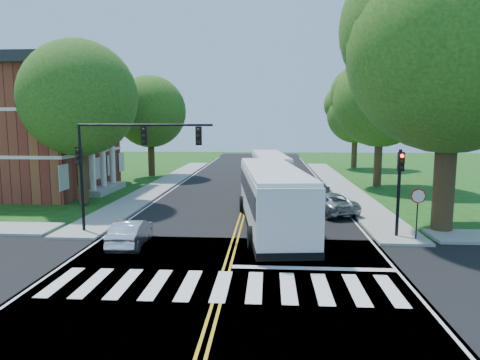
# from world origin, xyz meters

# --- Properties ---
(ground) EXTENTS (140.00, 140.00, 0.00)m
(ground) POSITION_xyz_m (0.00, 0.00, 0.00)
(ground) COLOR #173F0F
(ground) RESTS_ON ground
(road) EXTENTS (14.00, 96.00, 0.01)m
(road) POSITION_xyz_m (0.00, 18.00, 0.01)
(road) COLOR black
(road) RESTS_ON ground
(cross_road) EXTENTS (60.00, 12.00, 0.01)m
(cross_road) POSITION_xyz_m (0.00, 0.00, 0.01)
(cross_road) COLOR black
(cross_road) RESTS_ON ground
(center_line) EXTENTS (0.36, 70.00, 0.01)m
(center_line) POSITION_xyz_m (0.00, 22.00, 0.01)
(center_line) COLOR gold
(center_line) RESTS_ON road
(edge_line_w) EXTENTS (0.12, 70.00, 0.01)m
(edge_line_w) POSITION_xyz_m (-6.80, 22.00, 0.01)
(edge_line_w) COLOR silver
(edge_line_w) RESTS_ON road
(edge_line_e) EXTENTS (0.12, 70.00, 0.01)m
(edge_line_e) POSITION_xyz_m (6.80, 22.00, 0.01)
(edge_line_e) COLOR silver
(edge_line_e) RESTS_ON road
(crosswalk) EXTENTS (12.60, 3.00, 0.01)m
(crosswalk) POSITION_xyz_m (0.00, -0.50, 0.02)
(crosswalk) COLOR silver
(crosswalk) RESTS_ON road
(stop_bar) EXTENTS (6.60, 0.40, 0.01)m
(stop_bar) POSITION_xyz_m (3.50, 1.60, 0.02)
(stop_bar) COLOR silver
(stop_bar) RESTS_ON road
(sidewalk_nw) EXTENTS (2.60, 40.00, 0.15)m
(sidewalk_nw) POSITION_xyz_m (-8.30, 25.00, 0.07)
(sidewalk_nw) COLOR gray
(sidewalk_nw) RESTS_ON ground
(sidewalk_ne) EXTENTS (2.60, 40.00, 0.15)m
(sidewalk_ne) POSITION_xyz_m (8.30, 25.00, 0.07)
(sidewalk_ne) COLOR gray
(sidewalk_ne) RESTS_ON ground
(tree_ne_big) EXTENTS (10.80, 10.80, 14.91)m
(tree_ne_big) POSITION_xyz_m (11.00, 8.00, 9.62)
(tree_ne_big) COLOR #392916
(tree_ne_big) RESTS_ON ground
(tree_west_near) EXTENTS (8.00, 8.00, 11.40)m
(tree_west_near) POSITION_xyz_m (-11.50, 14.00, 7.53)
(tree_west_near) COLOR #392916
(tree_west_near) RESTS_ON ground
(tree_west_far) EXTENTS (7.60, 7.60, 10.67)m
(tree_west_far) POSITION_xyz_m (-11.00, 30.00, 7.00)
(tree_west_far) COLOR #392916
(tree_west_far) RESTS_ON ground
(tree_east_mid) EXTENTS (8.40, 8.40, 11.93)m
(tree_east_mid) POSITION_xyz_m (11.50, 24.00, 7.86)
(tree_east_mid) COLOR #392916
(tree_east_mid) RESTS_ON ground
(tree_east_far) EXTENTS (7.20, 7.20, 10.34)m
(tree_east_far) POSITION_xyz_m (12.50, 40.00, 6.86)
(tree_east_far) COLOR #392916
(tree_east_far) RESTS_ON ground
(signal_nw) EXTENTS (7.15, 0.46, 5.66)m
(signal_nw) POSITION_xyz_m (-5.86, 6.43, 4.38)
(signal_nw) COLOR black
(signal_nw) RESTS_ON ground
(signal_ne) EXTENTS (0.30, 0.46, 4.40)m
(signal_ne) POSITION_xyz_m (8.20, 6.44, 2.96)
(signal_ne) COLOR black
(signal_ne) RESTS_ON ground
(stop_sign) EXTENTS (0.76, 0.08, 2.53)m
(stop_sign) POSITION_xyz_m (9.00, 5.98, 2.03)
(stop_sign) COLOR black
(stop_sign) RESTS_ON ground
(bus_lead) EXTENTS (4.32, 13.34, 3.40)m
(bus_lead) POSITION_xyz_m (1.85, 8.38, 1.80)
(bus_lead) COLOR silver
(bus_lead) RESTS_ON road
(bus_follow) EXTENTS (3.72, 12.15, 3.09)m
(bus_follow) POSITION_xyz_m (1.73, 22.91, 1.64)
(bus_follow) COLOR silver
(bus_follow) RESTS_ON road
(hatchback) EXTENTS (1.54, 3.94, 1.28)m
(hatchback) POSITION_xyz_m (-4.87, 4.22, 0.65)
(hatchback) COLOR silver
(hatchback) RESTS_ON road
(suv) EXTENTS (3.86, 5.38, 1.36)m
(suv) POSITION_xyz_m (5.50, 12.38, 0.69)
(suv) COLOR #A5A7AC
(suv) RESTS_ON road
(dark_sedan) EXTENTS (2.63, 5.00, 1.38)m
(dark_sedan) POSITION_xyz_m (5.29, 16.98, 0.70)
(dark_sedan) COLOR black
(dark_sedan) RESTS_ON road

